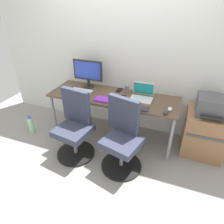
% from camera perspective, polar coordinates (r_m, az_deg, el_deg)
% --- Properties ---
extents(ground_plane, '(5.28, 5.28, 0.00)m').
position_cam_1_polar(ground_plane, '(3.28, 0.31, -6.55)').
color(ground_plane, gray).
extents(back_wall, '(4.40, 0.04, 2.60)m').
position_cam_1_polar(back_wall, '(3.06, 3.08, 17.77)').
color(back_wall, white).
rests_on(back_wall, ground).
extents(desk, '(1.91, 0.63, 0.71)m').
position_cam_1_polar(desk, '(2.93, 0.34, 3.65)').
color(desk, brown).
rests_on(desk, ground).
extents(office_chair_left, '(0.54, 0.54, 0.94)m').
position_cam_1_polar(office_chair_left, '(2.76, -10.70, -4.44)').
color(office_chair_left, black).
rests_on(office_chair_left, ground).
extents(office_chair_right, '(0.54, 0.54, 0.94)m').
position_cam_1_polar(office_chair_right, '(2.52, 3.03, -7.69)').
color(office_chair_right, black).
rests_on(office_chair_right, ground).
extents(side_cabinet, '(0.55, 0.50, 0.65)m').
position_cam_1_polar(side_cabinet, '(3.05, 25.14, -5.62)').
color(side_cabinet, '#996B47').
rests_on(side_cabinet, ground).
extents(printer, '(0.38, 0.40, 0.24)m').
position_cam_1_polar(printer, '(2.83, 27.09, 1.63)').
color(printer, '#515156').
rests_on(printer, side_cabinet).
extents(water_bottle_on_floor, '(0.09, 0.09, 0.31)m').
position_cam_1_polar(water_bottle_on_floor, '(3.51, -22.44, -3.45)').
color(water_bottle_on_floor, '#A5D8B2').
rests_on(water_bottle_on_floor, ground).
extents(desktop_monitor, '(0.48, 0.18, 0.43)m').
position_cam_1_polar(desktop_monitor, '(3.14, -7.02, 11.49)').
color(desktop_monitor, '#262626').
rests_on(desktop_monitor, desk).
extents(open_laptop, '(0.31, 0.28, 0.22)m').
position_cam_1_polar(open_laptop, '(2.84, 8.71, 4.92)').
color(open_laptop, silver).
rests_on(open_laptop, desk).
extents(keyboard_by_monitor, '(0.34, 0.12, 0.02)m').
position_cam_1_polar(keyboard_by_monitor, '(3.08, -8.79, 6.18)').
color(keyboard_by_monitor, silver).
rests_on(keyboard_by_monitor, desk).
extents(keyboard_by_laptop, '(0.34, 0.12, 0.02)m').
position_cam_1_polar(keyboard_by_laptop, '(2.59, 6.90, 1.31)').
color(keyboard_by_laptop, '#2D2D2D').
rests_on(keyboard_by_laptop, desk).
extents(mouse_by_monitor, '(0.06, 0.10, 0.03)m').
position_cam_1_polar(mouse_by_monitor, '(2.54, 15.30, -0.20)').
color(mouse_by_monitor, '#2D2D2D').
rests_on(mouse_by_monitor, desk).
extents(mouse_by_laptop, '(0.06, 0.10, 0.03)m').
position_cam_1_polar(mouse_by_laptop, '(2.63, 16.48, 0.84)').
color(mouse_by_laptop, silver).
rests_on(mouse_by_laptop, desk).
extents(coffee_mug, '(0.08, 0.08, 0.09)m').
position_cam_1_polar(coffee_mug, '(2.87, -8.90, 5.04)').
color(coffee_mug, red).
rests_on(coffee_mug, desk).
extents(pen_cup, '(0.07, 0.07, 0.10)m').
position_cam_1_polar(pen_cup, '(3.01, 4.31, 6.75)').
color(pen_cup, slate).
rests_on(pen_cup, desk).
extents(phone_near_monitor, '(0.07, 0.14, 0.01)m').
position_cam_1_polar(phone_near_monitor, '(3.07, 2.10, 6.37)').
color(phone_near_monitor, black).
rests_on(phone_near_monitor, desk).
extents(phone_near_laptop, '(0.07, 0.14, 0.01)m').
position_cam_1_polar(phone_near_laptop, '(2.85, 3.02, 4.25)').
color(phone_near_laptop, black).
rests_on(phone_near_laptop, desk).
extents(notebook, '(0.21, 0.15, 0.03)m').
position_cam_1_polar(notebook, '(2.77, -2.80, 3.69)').
color(notebook, purple).
rests_on(notebook, desk).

